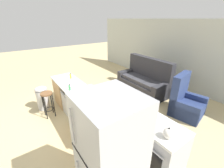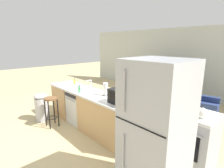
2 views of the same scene
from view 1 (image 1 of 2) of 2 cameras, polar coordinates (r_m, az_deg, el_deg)
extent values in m
plane|color=tan|center=(4.54, -12.28, -11.90)|extent=(24.00, 24.00, 0.00)
cube|color=beige|center=(6.51, 24.37, 10.08)|extent=(10.00, 0.06, 2.60)
cube|color=tan|center=(5.08, -16.99, -2.71)|extent=(0.75, 0.62, 0.86)
cube|color=tan|center=(3.67, -7.44, -12.76)|extent=(1.55, 0.62, 0.86)
cube|color=silver|center=(3.97, -12.47, -2.58)|extent=(2.94, 0.66, 0.04)
cube|color=brown|center=(4.40, -11.50, -12.44)|extent=(2.86, 0.56, 0.08)
cube|color=silver|center=(4.52, -14.04, -5.97)|extent=(0.58, 0.58, 0.84)
cube|color=black|center=(4.27, -18.17, -2.81)|extent=(0.52, 0.01, 0.08)
cylinder|color=#B2B2B7|center=(4.31, -18.18, -4.04)|extent=(0.44, 0.02, 0.02)
cube|color=#A8AAB2|center=(3.09, 17.80, -22.58)|extent=(0.76, 0.64, 0.85)
cube|color=black|center=(2.87, 13.52, -25.23)|extent=(0.53, 0.01, 0.43)
cylinder|color=silver|center=(2.69, 13.65, -22.25)|extent=(0.61, 0.03, 0.03)
cube|color=white|center=(2.79, 18.98, -16.10)|extent=(0.76, 0.64, 0.05)
torus|color=black|center=(2.77, 14.49, -15.29)|extent=(0.16, 0.16, 0.01)
torus|color=black|center=(2.62, 20.41, -18.70)|extent=(0.16, 0.16, 0.01)
torus|color=black|center=(2.94, 17.84, -13.19)|extent=(0.16, 0.16, 0.01)
torus|color=black|center=(2.80, 23.55, -16.20)|extent=(0.16, 0.16, 0.01)
cube|color=#A8AAB2|center=(2.16, -0.67, -27.04)|extent=(0.72, 0.70, 1.85)
cylinder|color=#B2B2B7|center=(1.77, -14.94, -15.69)|extent=(0.02, 0.02, 0.49)
cube|color=black|center=(1.88, -10.67, -27.21)|extent=(0.68, 0.01, 0.01)
cube|color=black|center=(3.02, -4.09, -7.47)|extent=(0.50, 0.36, 0.28)
cube|color=black|center=(2.98, -7.59, -8.13)|extent=(0.27, 0.01, 0.18)
cube|color=#2D2D33|center=(2.82, -5.46, -10.04)|extent=(0.11, 0.01, 0.21)
cylinder|color=silver|center=(3.92, -11.95, -2.32)|extent=(0.07, 0.07, 0.03)
cylinder|color=silver|center=(3.86, -12.13, -0.38)|extent=(0.02, 0.02, 0.26)
cylinder|color=silver|center=(3.79, -13.25, 1.16)|extent=(0.02, 0.14, 0.02)
cylinder|color=#4C4C51|center=(3.61, -7.98, -4.56)|extent=(0.14, 0.14, 0.01)
cylinder|color=white|center=(3.55, -8.11, -2.55)|extent=(0.11, 0.11, 0.27)
cylinder|color=#4CB266|center=(3.99, -15.84, -1.40)|extent=(0.06, 0.06, 0.14)
cylinder|color=black|center=(3.95, -15.98, -0.25)|extent=(0.02, 0.02, 0.04)
cylinder|color=yellow|center=(4.78, -15.50, 2.85)|extent=(0.06, 0.06, 0.14)
cylinder|color=black|center=(4.75, -15.61, 3.85)|extent=(0.02, 0.02, 0.04)
sphere|color=silver|center=(2.57, 20.64, -17.15)|extent=(0.17, 0.17, 0.17)
sphere|color=black|center=(2.51, 20.96, -15.49)|extent=(0.03, 0.03, 0.03)
cone|color=silver|center=(2.53, 22.25, -17.68)|extent=(0.08, 0.04, 0.06)
cylinder|color=brown|center=(4.47, -23.74, -3.35)|extent=(0.32, 0.32, 0.04)
cylinder|color=black|center=(4.72, -24.65, -7.18)|extent=(0.03, 0.03, 0.70)
cylinder|color=black|center=(4.53, -24.02, -8.42)|extent=(0.03, 0.03, 0.70)
cylinder|color=black|center=(4.75, -22.03, -6.50)|extent=(0.03, 0.03, 0.70)
cylinder|color=black|center=(4.56, -21.29, -7.70)|extent=(0.03, 0.03, 0.70)
torus|color=black|center=(4.70, -22.75, -8.80)|extent=(0.25, 0.25, 0.02)
cylinder|color=#B7B7BC|center=(5.10, -24.88, -5.39)|extent=(0.34, 0.34, 0.62)
ellipsoid|color=#B7B7BC|center=(4.95, -25.58, -1.73)|extent=(0.35, 0.35, 0.14)
cube|color=#2D2D33|center=(5.87, 11.40, -0.85)|extent=(2.01, 0.93, 0.42)
cube|color=#2D2D33|center=(5.94, 13.97, 3.64)|extent=(2.00, 0.27, 1.27)
cube|color=#2D2D33|center=(6.43, 5.78, 2.68)|extent=(0.21, 0.90, 0.62)
cube|color=#2D2D33|center=(5.31, 18.39, -3.16)|extent=(0.21, 0.90, 0.62)
cube|color=#3B3B41|center=(6.09, 7.61, 3.10)|extent=(0.57, 0.64, 0.12)
cube|color=#3B3B41|center=(5.73, 11.27, 1.48)|extent=(0.57, 0.64, 0.12)
cube|color=#3B3B41|center=(5.40, 15.40, -0.35)|extent=(0.57, 0.64, 0.12)
cube|color=navy|center=(4.91, 26.71, -8.40)|extent=(0.95, 0.99, 0.40)
cube|color=navy|center=(4.80, 24.22, -3.22)|extent=(0.37, 0.87, 1.20)
cube|color=navy|center=(4.58, 25.55, -9.43)|extent=(0.82, 0.32, 0.55)
cube|color=navy|center=(5.17, 28.03, -6.07)|extent=(0.82, 0.32, 0.55)
camera|label=2|loc=(1.11, -107.79, -41.74)|focal=28.00mm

